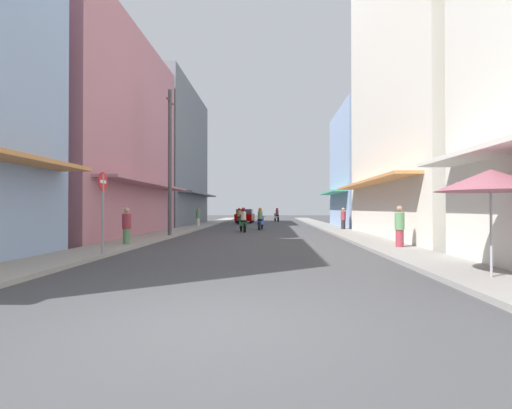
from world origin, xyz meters
The scene contains 19 objects.
ground_plane centered at (0.00, 22.19, 0.00)m, with size 115.25×115.25×0.00m, color #424244.
sidewalk_left centered at (-5.23, 22.19, 0.06)m, with size 1.88×60.39×0.12m, color #9E9991.
sidewalk_right centered at (5.23, 22.19, 0.06)m, with size 1.88×60.39×0.12m, color gray.
building_left_mid centered at (-9.16, 15.31, 5.50)m, with size 7.05×12.93×11.01m.
building_left_far centered at (-9.16, 28.94, 6.14)m, with size 7.05×13.50×12.28m.
building_right_mid centered at (9.16, 14.35, 8.17)m, with size 7.05×12.70×16.35m.
building_right_far centered at (9.16, 25.81, 4.73)m, with size 7.05×8.91×9.48m.
motorbike_green centered at (-1.05, 19.46, 0.70)m, with size 0.68×1.77×1.58m.
motorbike_blue centered at (0.01, 22.04, 0.70)m, with size 0.56×1.80×1.58m.
motorbike_silver centered at (1.36, 38.64, 0.70)m, with size 0.69×1.77×1.58m.
motorbike_black centered at (-2.17, 30.08, 0.70)m, with size 0.78×1.73×1.58m.
parked_car centered at (-2.04, 34.96, 0.74)m, with size 1.88×4.15×1.45m.
pedestrian_far centered at (5.46, 9.11, 0.81)m, with size 0.34×0.34×1.62m.
pedestrian_foreground centered at (-4.89, 9.80, 0.78)m, with size 0.34×0.34×1.56m.
pedestrian_midway centered at (-5.16, 25.49, 0.79)m, with size 0.34×0.34×1.59m.
pedestrian_crossing centered at (5.67, 21.04, 0.78)m, with size 0.34×0.34×1.58m.
vendor_umbrella centered at (5.30, 3.11, 2.09)m, with size 2.17×2.17×2.32m.
utility_pole centered at (-4.53, 14.75, 3.96)m, with size 0.20×1.20×7.76m.
street_sign_no_entry centered at (-4.43, 6.72, 1.72)m, with size 0.07×0.60×2.65m.
Camera 1 is at (0.83, -4.77, 1.51)m, focal length 26.44 mm.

